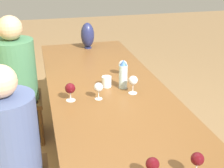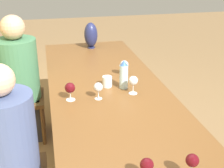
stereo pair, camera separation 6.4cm
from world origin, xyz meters
name	(u,v)px [view 1 (the left image)]	position (x,y,z in m)	size (l,w,h in m)	color
ground_plane	(109,165)	(0.00, 0.00, 0.00)	(14.00, 14.00, 0.00)	olive
dining_table	(109,97)	(0.00, 0.00, 0.69)	(2.97, 0.97, 0.75)	brown
water_bottle	(123,75)	(0.03, -0.13, 0.87)	(0.07, 0.07, 0.24)	#ADCCD6
water_tumbler	(106,82)	(0.09, 0.00, 0.80)	(0.08, 0.08, 0.09)	silver
vase	(88,35)	(1.25, -0.05, 0.91)	(0.15, 0.15, 0.30)	#1E234C
wine_glass_0	(123,65)	(0.31, -0.20, 0.85)	(0.08, 0.08, 0.14)	silver
wine_glass_1	(98,88)	(-0.13, 0.11, 0.85)	(0.07, 0.07, 0.13)	silver
wine_glass_2	(70,89)	(-0.11, 0.33, 0.85)	(0.08, 0.08, 0.14)	silver
wine_glass_3	(197,160)	(-1.14, -0.17, 0.86)	(0.07, 0.07, 0.14)	silver
wine_glass_4	(133,81)	(-0.10, -0.17, 0.86)	(0.07, 0.07, 0.15)	silver
wine_glass_5	(152,165)	(-1.10, 0.05, 0.84)	(0.07, 0.07, 0.13)	silver
chair_far	(11,97)	(0.67, 0.83, 0.48)	(0.44, 0.44, 0.89)	brown
person_near	(13,152)	(-0.54, 0.75, 0.65)	(0.37, 0.37, 1.22)	#2D2D38
person_far	(18,78)	(0.67, 0.75, 0.67)	(0.39, 0.39, 1.28)	#2D2D38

